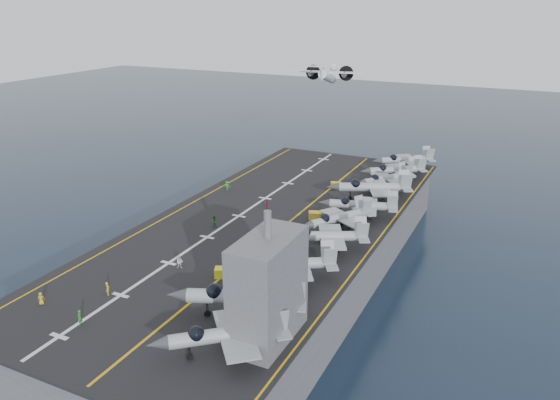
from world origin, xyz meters
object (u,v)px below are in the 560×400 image
at_px(fighter_jet_0, 228,333).
at_px(transport_plane, 328,77).
at_px(tow_cart_a, 223,272).
at_px(island_superstructure, 268,277).

bearing_deg(fighter_jet_0, transport_plane, 104.82).
height_order(fighter_jet_0, transport_plane, transport_plane).
bearing_deg(fighter_jet_0, tow_cart_a, 123.30).
bearing_deg(island_superstructure, transport_plane, 107.13).
height_order(island_superstructure, transport_plane, transport_plane).
bearing_deg(island_superstructure, tow_cart_a, 140.29).
distance_m(tow_cart_a, transport_plane, 76.83).
relative_size(island_superstructure, fighter_jet_0, 0.86).
height_order(fighter_jet_0, tow_cart_a, fighter_jet_0).
bearing_deg(transport_plane, island_superstructure, -72.87).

